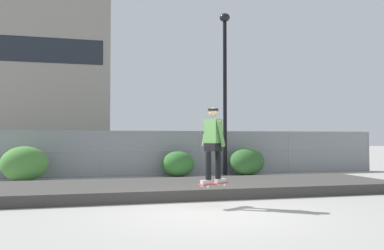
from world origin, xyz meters
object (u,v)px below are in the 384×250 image
(shrub_center, at_px, (178,164))
(shrub_right, at_px, (247,162))
(parked_car_near, at_px, (60,153))
(street_lamp, at_px, (225,74))
(parked_car_far, at_px, (288,151))
(shrub_left, at_px, (24,164))
(parked_car_mid, at_px, (180,152))
(skateboard, at_px, (213,184))
(skater, at_px, (213,140))

(shrub_center, xyz_separation_m, shrub_right, (2.90, -0.19, 0.06))
(parked_car_near, distance_m, shrub_center, 6.15)
(shrub_center, bearing_deg, street_lamp, 4.14)
(parked_car_far, xyz_separation_m, shrub_right, (-3.97, -4.02, -0.27))
(parked_car_far, bearing_deg, shrub_right, -134.62)
(parked_car_near, relative_size, shrub_left, 2.76)
(shrub_center, relative_size, shrub_right, 0.89)
(parked_car_mid, bearing_deg, skateboard, -98.28)
(shrub_left, bearing_deg, parked_car_far, 19.12)
(skater, relative_size, parked_car_near, 0.38)
(skateboard, height_order, shrub_right, shrub_right)
(shrub_right, bearing_deg, shrub_center, 176.27)
(parked_car_far, relative_size, shrub_center, 3.45)
(shrub_left, bearing_deg, parked_car_near, 78.62)
(skater, xyz_separation_m, parked_car_far, (7.55, 10.96, -0.66))
(shrub_left, relative_size, shrub_right, 1.10)
(skater, bearing_deg, skateboard, 0.00)
(parked_car_far, bearing_deg, skater, -124.58)
(parked_car_near, bearing_deg, parked_car_mid, 2.63)
(skateboard, relative_size, shrub_center, 0.61)
(street_lamp, bearing_deg, skater, -110.64)
(parked_car_far, relative_size, shrub_right, 3.09)
(skater, distance_m, parked_car_far, 13.32)
(skateboard, xyz_separation_m, parked_car_near, (-4.15, 10.91, 0.32))
(street_lamp, xyz_separation_m, parked_car_near, (-6.88, 3.64, -3.42))
(parked_car_near, xyz_separation_m, shrub_right, (7.73, -3.97, -0.27))
(skater, relative_size, shrub_left, 1.05)
(skateboard, bearing_deg, shrub_center, 84.49)
(street_lamp, distance_m, shrub_center, 4.28)
(parked_car_near, height_order, shrub_center, parked_car_near)
(parked_car_mid, xyz_separation_m, shrub_left, (-6.64, -4.58, -0.21))
(shrub_left, bearing_deg, skateboard, -52.78)
(parked_car_far, bearing_deg, shrub_center, -150.85)
(parked_car_near, bearing_deg, shrub_left, -101.38)
(street_lamp, relative_size, shrub_center, 5.20)
(parked_car_near, relative_size, shrub_center, 3.41)
(parked_car_mid, bearing_deg, shrub_left, -145.41)
(parked_car_mid, relative_size, shrub_right, 3.02)
(parked_car_far, bearing_deg, street_lamp, -142.59)
(shrub_right, bearing_deg, parked_car_near, 152.79)
(street_lamp, bearing_deg, skateboard, -110.64)
(skateboard, xyz_separation_m, street_lamp, (2.74, 7.27, 3.74))
(skater, relative_size, parked_car_mid, 0.38)
(parked_car_mid, distance_m, shrub_right, 4.68)
(parked_car_mid, height_order, shrub_center, parked_car_mid)
(parked_car_near, height_order, parked_car_mid, same)
(skater, relative_size, parked_car_far, 0.37)
(skater, distance_m, street_lamp, 8.25)
(parked_car_far, bearing_deg, shrub_left, -160.88)
(skater, height_order, parked_car_mid, skater)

